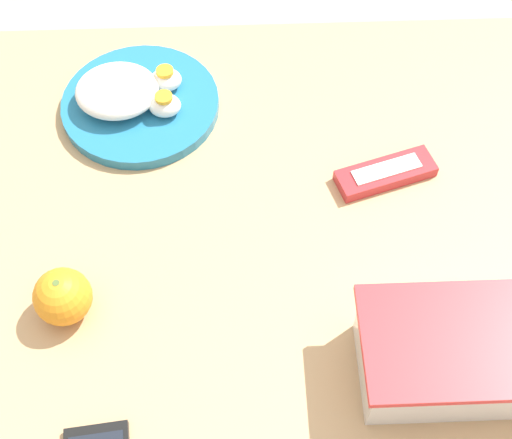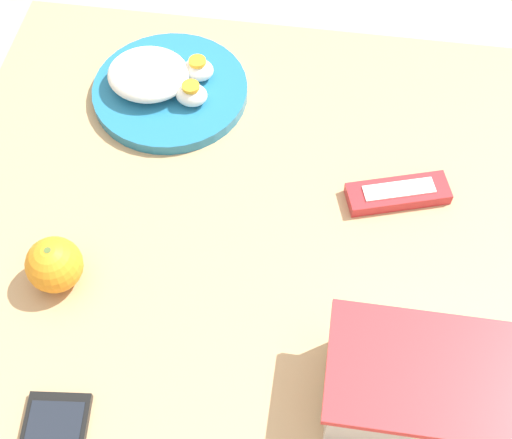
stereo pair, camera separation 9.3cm
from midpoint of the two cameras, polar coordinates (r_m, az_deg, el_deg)
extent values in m
plane|color=#B2A899|center=(1.60, 2.95, -16.09)|extent=(10.00, 10.00, 0.00)
cube|color=tan|center=(0.95, 4.78, -3.41)|extent=(0.96, 0.87, 0.03)
cylinder|color=#A07D56|center=(1.52, 21.26, 0.25)|extent=(0.05, 0.05, 0.69)
cylinder|color=#A07D56|center=(1.52, -10.88, 4.10)|extent=(0.05, 0.05, 0.69)
cube|color=white|center=(0.85, 16.43, -13.12)|extent=(0.21, 0.12, 0.08)
cube|color=beige|center=(0.86, 16.11, -13.58)|extent=(0.19, 0.11, 0.04)
cube|color=red|center=(0.80, 17.24, -11.93)|extent=(0.22, 0.14, 0.01)
ellipsoid|color=gray|center=(0.86, 20.24, -14.27)|extent=(0.06, 0.04, 0.02)
ellipsoid|color=gray|center=(0.83, 12.45, -13.64)|extent=(0.06, 0.05, 0.03)
sphere|color=orange|center=(0.91, -13.06, -3.78)|extent=(0.07, 0.07, 0.07)
cylinder|color=#4C662D|center=(0.88, -13.48, -2.69)|extent=(0.01, 0.01, 0.00)
cylinder|color=teal|center=(1.10, -4.45, 10.05)|extent=(0.24, 0.24, 0.02)
ellipsoid|color=white|center=(1.08, -6.16, 11.32)|extent=(0.12, 0.11, 0.04)
ellipsoid|color=white|center=(1.09, -2.20, 11.71)|extent=(0.05, 0.04, 0.03)
cylinder|color=#F4A823|center=(1.08, -2.23, 12.37)|extent=(0.03, 0.03, 0.01)
ellipsoid|color=white|center=(1.06, -2.66, 9.76)|extent=(0.05, 0.04, 0.03)
cylinder|color=#F4A823|center=(1.05, -2.70, 10.41)|extent=(0.03, 0.03, 0.01)
cube|color=#B7282D|center=(1.01, 13.89, 1.83)|extent=(0.15, 0.09, 0.02)
cube|color=white|center=(1.00, 14.01, 2.17)|extent=(0.10, 0.05, 0.00)
camera|label=1|loc=(0.05, -87.13, 4.37)|focal=50.00mm
camera|label=2|loc=(0.05, 92.87, -4.37)|focal=50.00mm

